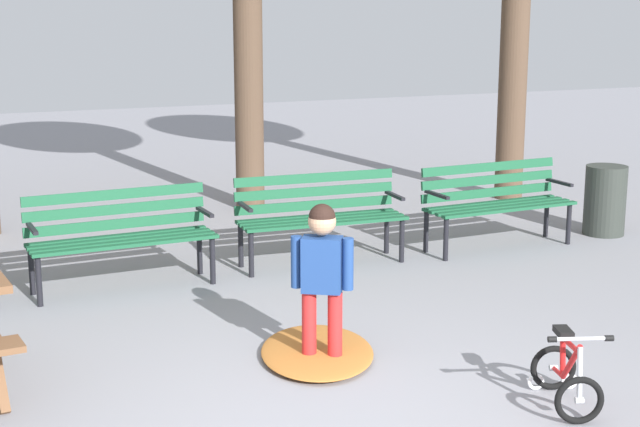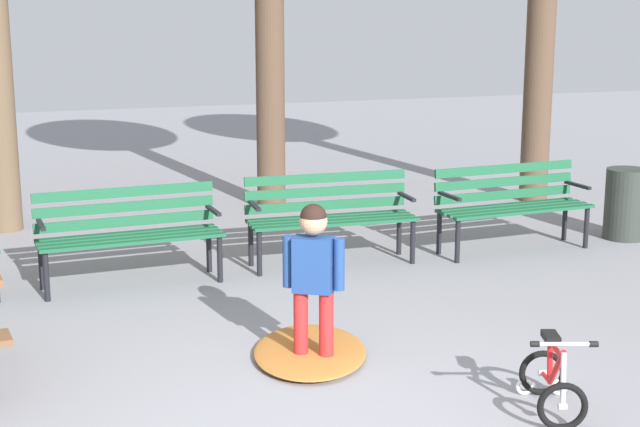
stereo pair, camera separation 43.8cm
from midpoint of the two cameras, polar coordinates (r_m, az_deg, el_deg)
The scene contains 7 objects.
park_bench_left at distance 8.55m, azimuth -13.24°, elevation -1.00°, with size 1.62×0.53×0.85m.
park_bench_right at distance 9.11m, azimuth -1.41°, elevation 0.15°, with size 1.62×0.53×0.85m.
park_bench_far_right at distance 9.84m, azimuth 9.14°, elevation 0.93°, with size 1.62×0.54×0.85m.
child_standing at distance 6.52m, azimuth -1.80°, elevation -3.40°, with size 0.38×0.28×1.13m.
kids_bicycle at distance 6.12m, azimuth 12.42°, elevation -9.41°, with size 0.51×0.63×0.54m.
leaf_pile at distance 6.84m, azimuth -2.03°, elevation -8.21°, with size 1.13×0.79×0.07m, color #B26B2D.
trash_bin at distance 10.66m, azimuth 15.47°, elevation 0.76°, with size 0.44×0.44×0.75m, color #2D332D.
Camera 1 is at (-2.01, -4.61, 2.45)m, focal length 53.83 mm.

